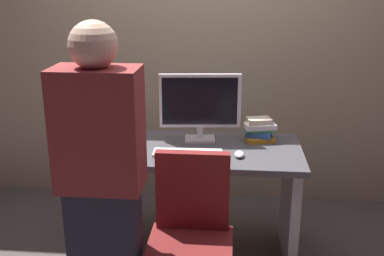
{
  "coord_description": "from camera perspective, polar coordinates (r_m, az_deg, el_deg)",
  "views": [
    {
      "loc": [
        0.26,
        -2.87,
        1.82
      ],
      "look_at": [
        0.0,
        -0.05,
        0.9
      ],
      "focal_mm": 44.15,
      "sensor_mm": 36.0,
      "label": 1
    }
  ],
  "objects": [
    {
      "name": "ground_plane",
      "position": [
        3.4,
        0.08,
        -14.39
      ],
      "size": [
        9.0,
        9.0,
        0.0
      ],
      "primitive_type": "plane",
      "color": "#4C4742"
    },
    {
      "name": "book_stack",
      "position": [
        3.21,
        8.13,
        -0.26
      ],
      "size": [
        0.23,
        0.2,
        0.16
      ],
      "color": "gold",
      "rests_on": "desk"
    },
    {
      "name": "cup_by_monitor",
      "position": [
        3.31,
        -8.46,
        -0.22
      ],
      "size": [
        0.07,
        0.07,
        0.09
      ],
      "primitive_type": "cylinder",
      "color": "#3372B2",
      "rests_on": "desk"
    },
    {
      "name": "desk",
      "position": [
        3.16,
        0.08,
        -6.41
      ],
      "size": [
        1.41,
        0.69,
        0.75
      ],
      "color": "#4C4C51",
      "rests_on": "ground"
    },
    {
      "name": "monitor",
      "position": [
        3.13,
        0.98,
        2.96
      ],
      "size": [
        0.54,
        0.16,
        0.46
      ],
      "color": "silver",
      "rests_on": "desk"
    },
    {
      "name": "office_chair",
      "position": [
        2.58,
        -0.18,
        -14.72
      ],
      "size": [
        0.52,
        0.52,
        0.94
      ],
      "color": "black",
      "rests_on": "ground"
    },
    {
      "name": "keyboard",
      "position": [
        2.94,
        -0.53,
        -3.06
      ],
      "size": [
        0.43,
        0.15,
        0.02
      ],
      "primitive_type": "cube",
      "rotation": [
        0.0,
        0.0,
        0.04
      ],
      "color": "white",
      "rests_on": "desk"
    },
    {
      "name": "person_at_desk",
      "position": [
        2.33,
        -10.78,
        -7.21
      ],
      "size": [
        0.4,
        0.24,
        1.64
      ],
      "color": "#262838",
      "rests_on": "ground"
    },
    {
      "name": "mouse",
      "position": [
        2.92,
        5.74,
        -3.18
      ],
      "size": [
        0.06,
        0.1,
        0.03
      ],
      "primitive_type": "ellipsoid",
      "color": "white",
      "rests_on": "desk"
    },
    {
      "name": "cup_near_keyboard",
      "position": [
        3.01,
        -8.05,
        -1.97
      ],
      "size": [
        0.07,
        0.07,
        0.1
      ],
      "primitive_type": "cylinder",
      "color": "white",
      "rests_on": "desk"
    },
    {
      "name": "wall_back",
      "position": [
        3.81,
        1.35,
        13.11
      ],
      "size": [
        6.4,
        0.1,
        3.0
      ],
      "primitive_type": "cube",
      "color": "tan",
      "rests_on": "ground"
    }
  ]
}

